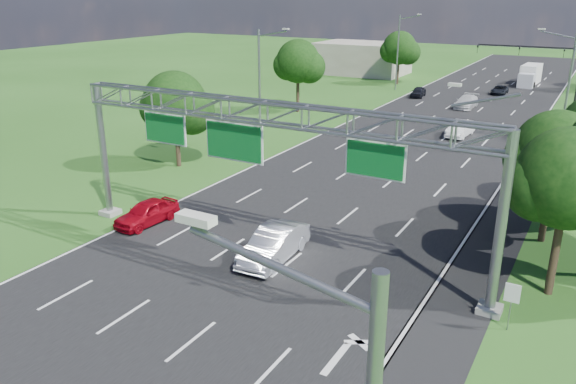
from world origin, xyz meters
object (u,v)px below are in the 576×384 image
Objects in this scene: regulatory_sign at (512,297)px; traffic_signal at (549,60)px; red_coupe at (147,212)px; box_truck at (530,75)px; silver_sedan at (274,244)px; sign_gantry at (265,125)px.

regulatory_sign is 54.37m from traffic_signal.
regulatory_sign is 0.51× the size of red_coupe.
box_truck is (12.00, 66.76, 0.67)m from red_coupe.
traffic_signal is 2.42× the size of silver_sedan.
traffic_signal reaches higher than red_coupe.
regulatory_sign is at bearing 1.24° from red_coupe.
box_truck is at bearing 97.06° from regulatory_sign.
silver_sedan is (-6.58, -53.24, -4.34)m from traffic_signal.
sign_gantry is 53.51m from traffic_signal.
red_coupe is 8.90m from silver_sedan.
silver_sedan is 67.13m from box_truck.
silver_sedan is at bearing 2.40° from red_coupe.
regulatory_sign is at bearing -4.83° from sign_gantry.
sign_gantry reaches higher than silver_sedan.
box_truck is at bearing 104.15° from traffic_signal.
sign_gantry is 67.15m from box_truck.
sign_gantry is 1.92× the size of traffic_signal.
box_truck is at bearing 84.61° from silver_sedan.
silver_sedan is (0.57, -0.23, -6.06)m from sign_gantry.
sign_gantry is 13.25m from regulatory_sign.
red_coupe is at bearing -106.30° from traffic_signal.
sign_gantry is 3.07× the size of box_truck.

